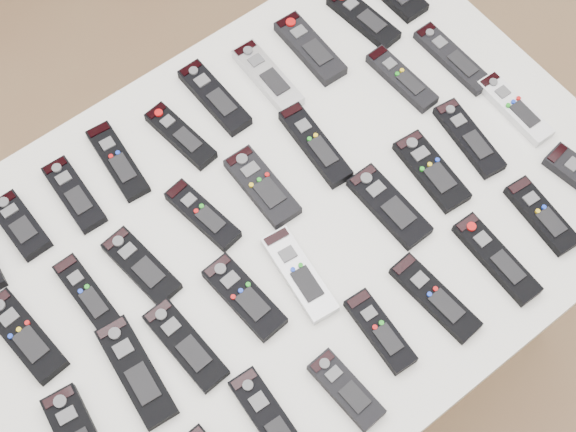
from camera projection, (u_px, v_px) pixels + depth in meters
ground at (265, 315)px, 2.23m from camera, size 4.00×4.00×0.00m
table at (288, 233)px, 1.54m from camera, size 1.25×0.88×0.78m
remote_1 at (20, 225)px, 1.47m from camera, size 0.06×0.14×0.02m
remote_2 at (74, 194)px, 1.50m from camera, size 0.06×0.16×0.02m
remote_3 at (118, 161)px, 1.54m from camera, size 0.06×0.18×0.02m
remote_4 at (181, 136)px, 1.56m from camera, size 0.07×0.17×0.02m
remote_5 at (215, 97)px, 1.60m from camera, size 0.05×0.18×0.02m
remote_6 at (268, 77)px, 1.62m from camera, size 0.06×0.18×0.02m
remote_7 at (310, 48)px, 1.65m from camera, size 0.06×0.18×0.02m
remote_8 at (363, 18)px, 1.68m from camera, size 0.07×0.18×0.02m
remote_10 at (25, 336)px, 1.38m from camera, size 0.07×0.19×0.02m
remote_11 at (88, 295)px, 1.42m from camera, size 0.05×0.16×0.02m
remote_12 at (141, 266)px, 1.44m from camera, size 0.08×0.17×0.02m
remote_13 at (203, 215)px, 1.48m from camera, size 0.07×0.17×0.02m
remote_14 at (262, 187)px, 1.51m from camera, size 0.06×0.17×0.02m
remote_15 at (315, 145)px, 1.55m from camera, size 0.06×0.19×0.02m
remote_16 at (402, 79)px, 1.62m from camera, size 0.05×0.17×0.02m
remote_17 at (453, 59)px, 1.64m from camera, size 0.05×0.19×0.02m
remote_19 at (136, 372)px, 1.36m from camera, size 0.08×0.20×0.02m
remote_20 at (186, 345)px, 1.38m from camera, size 0.07×0.18×0.02m
remote_21 at (244, 297)px, 1.41m from camera, size 0.07×0.17×0.02m
remote_22 at (299, 274)px, 1.43m from camera, size 0.07×0.19×0.02m
remote_23 at (389, 206)px, 1.49m from camera, size 0.06×0.18×0.02m
remote_24 at (431, 171)px, 1.53m from camera, size 0.08×0.18×0.02m
remote_25 at (469, 138)px, 1.56m from camera, size 0.07×0.18×0.02m
remote_26 at (515, 109)px, 1.59m from camera, size 0.05×0.18×0.02m
remote_29 at (274, 425)px, 1.32m from camera, size 0.06×0.21×0.02m
remote_30 at (346, 390)px, 1.34m from camera, size 0.06×0.15×0.02m
remote_31 at (380, 331)px, 1.39m from camera, size 0.06×0.16×0.02m
remote_32 at (435, 298)px, 1.41m from camera, size 0.06×0.18×0.02m
remote_33 at (496, 259)px, 1.45m from camera, size 0.05×0.19×0.02m
remote_34 at (542, 216)px, 1.48m from camera, size 0.06×0.16×0.02m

